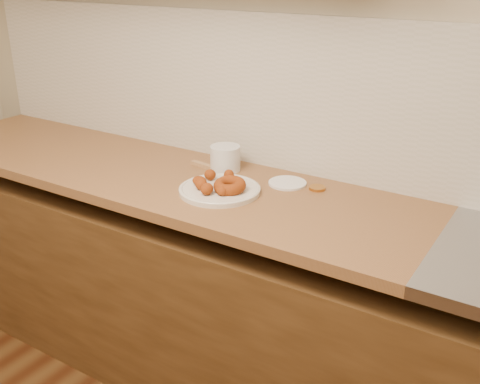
% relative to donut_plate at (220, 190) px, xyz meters
% --- Properties ---
extents(wall_back, '(4.00, 0.02, 2.70)m').
position_rel_donut_plate_xyz_m(wall_back, '(0.26, 0.35, 0.44)').
color(wall_back, '#C3B695').
rests_on(wall_back, ground).
extents(base_cabinet, '(3.60, 0.60, 0.77)m').
position_rel_donut_plate_xyz_m(base_cabinet, '(0.26, 0.04, -0.52)').
color(base_cabinet, brown).
rests_on(base_cabinet, floor).
extents(butcher_block, '(2.30, 0.62, 0.04)m').
position_rel_donut_plate_xyz_m(butcher_block, '(-0.39, 0.04, -0.03)').
color(butcher_block, brown).
rests_on(butcher_block, base_cabinet).
extents(backsplash, '(3.60, 0.02, 0.60)m').
position_rel_donut_plate_xyz_m(backsplash, '(0.26, 0.34, 0.29)').
color(backsplash, beige).
rests_on(backsplash, wall_back).
extents(donut_plate, '(0.30, 0.30, 0.02)m').
position_rel_donut_plate_xyz_m(donut_plate, '(0.00, 0.00, 0.00)').
color(donut_plate, silver).
rests_on(donut_plate, butcher_block).
extents(ring_donut, '(0.14, 0.14, 0.05)m').
position_rel_donut_plate_xyz_m(ring_donut, '(0.04, -0.00, 0.03)').
color(ring_donut, '#9B3908').
rests_on(ring_donut, donut_plate).
extents(fried_dough_chunks, '(0.18, 0.21, 0.05)m').
position_rel_donut_plate_xyz_m(fried_dough_chunks, '(-0.03, -0.01, 0.03)').
color(fried_dough_chunks, '#9B3908').
rests_on(fried_dough_chunks, donut_plate).
extents(plastic_tub, '(0.15, 0.15, 0.10)m').
position_rel_donut_plate_xyz_m(plastic_tub, '(-0.11, 0.20, 0.04)').
color(plastic_tub, silver).
rests_on(plastic_tub, butcher_block).
extents(tub_lid, '(0.16, 0.16, 0.01)m').
position_rel_donut_plate_xyz_m(tub_lid, '(0.17, 0.20, -0.00)').
color(tub_lid, white).
rests_on(tub_lid, butcher_block).
extents(brass_jar_lid, '(0.07, 0.07, 0.01)m').
position_rel_donut_plate_xyz_m(brass_jar_lid, '(0.29, 0.21, -0.00)').
color(brass_jar_lid, '#BD7C32').
rests_on(brass_jar_lid, butcher_block).
extents(wooden_utensil, '(0.19, 0.05, 0.01)m').
position_rel_donut_plate_xyz_m(wooden_utensil, '(-0.17, 0.18, -0.00)').
color(wooden_utensil, '#A3794C').
rests_on(wooden_utensil, butcher_block).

